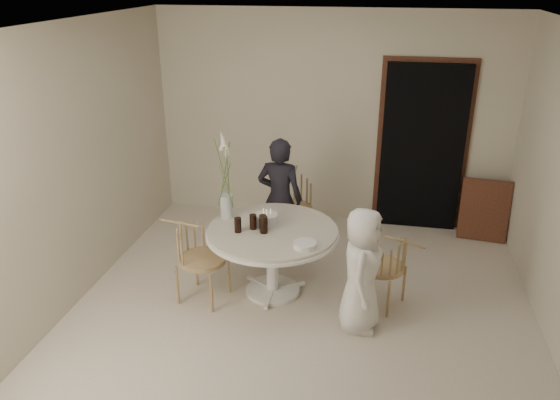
% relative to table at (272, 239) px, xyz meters
% --- Properties ---
extents(ground, '(4.50, 4.50, 0.00)m').
position_rel_table_xyz_m(ground, '(0.35, -0.25, -0.62)').
color(ground, beige).
rests_on(ground, ground).
extents(room_shell, '(4.50, 4.50, 4.50)m').
position_rel_table_xyz_m(room_shell, '(0.35, -0.25, 1.00)').
color(room_shell, white).
rests_on(room_shell, ground).
extents(doorway, '(1.00, 0.10, 2.10)m').
position_rel_table_xyz_m(doorway, '(1.50, 1.94, 0.43)').
color(doorway, black).
rests_on(doorway, ground).
extents(door_trim, '(1.12, 0.03, 2.22)m').
position_rel_table_xyz_m(door_trim, '(1.50, 1.98, 0.49)').
color(door_trim, brown).
rests_on(door_trim, ground).
extents(table, '(1.33, 1.33, 0.73)m').
position_rel_table_xyz_m(table, '(0.00, 0.00, 0.00)').
color(table, white).
rests_on(table, ground).
extents(picture_frame, '(0.59, 0.24, 0.77)m').
position_rel_table_xyz_m(picture_frame, '(2.30, 1.70, -0.23)').
color(picture_frame, brown).
rests_on(picture_frame, ground).
extents(chair_far, '(0.50, 0.53, 0.86)m').
position_rel_table_xyz_m(chair_far, '(-0.00, 1.22, -0.06)').
color(chair_far, '#A08056').
rests_on(chair_far, ground).
extents(chair_right, '(0.56, 0.55, 0.77)m').
position_rel_table_xyz_m(chair_right, '(1.19, -0.04, -0.12)').
color(chair_right, '#A08056').
rests_on(chair_right, ground).
extents(chair_left, '(0.54, 0.51, 0.83)m').
position_rel_table_xyz_m(chair_left, '(-0.78, -0.23, -0.08)').
color(chair_left, '#A08056').
rests_on(chair_left, ground).
extents(girl, '(0.55, 0.38, 1.43)m').
position_rel_table_xyz_m(girl, '(-0.08, 0.81, 0.10)').
color(girl, black).
rests_on(girl, ground).
extents(boy, '(0.41, 0.61, 1.20)m').
position_rel_table_xyz_m(boy, '(0.91, -0.43, -0.01)').
color(boy, white).
rests_on(boy, ground).
extents(birthday_cake, '(0.23, 0.23, 0.16)m').
position_rel_table_xyz_m(birthday_cake, '(-0.08, 0.10, 0.17)').
color(birthday_cake, white).
rests_on(birthday_cake, table).
extents(cola_tumbler_a, '(0.09, 0.09, 0.15)m').
position_rel_table_xyz_m(cola_tumbler_a, '(-0.19, -0.04, 0.19)').
color(cola_tumbler_a, black).
rests_on(cola_tumbler_a, table).
extents(cola_tumbler_b, '(0.09, 0.09, 0.17)m').
position_rel_table_xyz_m(cola_tumbler_b, '(-0.07, -0.10, 0.20)').
color(cola_tumbler_b, black).
rests_on(cola_tumbler_b, table).
extents(cola_tumbler_c, '(0.08, 0.08, 0.15)m').
position_rel_table_xyz_m(cola_tumbler_c, '(-0.32, -0.13, 0.19)').
color(cola_tumbler_c, black).
rests_on(cola_tumbler_c, table).
extents(cola_tumbler_d, '(0.09, 0.09, 0.16)m').
position_rel_table_xyz_m(cola_tumbler_d, '(-0.09, -0.04, 0.19)').
color(cola_tumbler_d, black).
rests_on(cola_tumbler_d, table).
extents(plate_stack, '(0.26, 0.26, 0.05)m').
position_rel_table_xyz_m(plate_stack, '(0.38, -0.33, 0.14)').
color(plate_stack, white).
rests_on(plate_stack, table).
extents(flower_vase, '(0.13, 0.13, 0.94)m').
position_rel_table_xyz_m(flower_vase, '(-0.52, 0.18, 0.45)').
color(flower_vase, silver).
rests_on(flower_vase, table).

